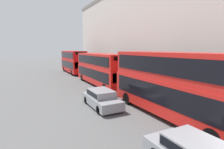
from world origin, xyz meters
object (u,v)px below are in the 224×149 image
(bus_third_in_queue, at_px, (73,61))
(car_hatchback, at_px, (101,98))
(pedestrian, at_px, (160,91))
(bus_second_in_queue, at_px, (100,68))
(bus_leading, at_px, (172,82))

(bus_third_in_queue, bearing_deg, car_hatchback, -99.01)
(car_hatchback, height_order, pedestrian, pedestrian)
(bus_second_in_queue, distance_m, bus_third_in_queue, 13.32)
(bus_second_in_queue, bearing_deg, car_hatchback, -112.70)
(bus_second_in_queue, xyz_separation_m, pedestrian, (2.22, -8.77, -1.43))
(bus_leading, height_order, bus_second_in_queue, bus_leading)
(bus_leading, xyz_separation_m, car_hatchback, (-3.40, 4.15, -1.72))
(bus_second_in_queue, bearing_deg, bus_third_in_queue, 90.00)
(bus_second_in_queue, distance_m, car_hatchback, 8.94)
(bus_leading, distance_m, pedestrian, 4.46)
(bus_third_in_queue, height_order, pedestrian, bus_third_in_queue)
(bus_third_in_queue, height_order, car_hatchback, bus_third_in_queue)
(bus_third_in_queue, distance_m, car_hatchback, 21.78)
(bus_leading, relative_size, bus_second_in_queue, 0.96)
(bus_second_in_queue, xyz_separation_m, car_hatchback, (-3.40, -8.13, -1.53))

